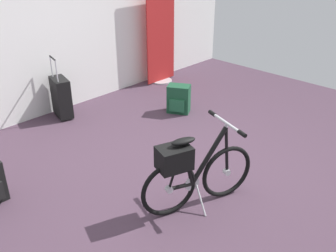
{
  "coord_description": "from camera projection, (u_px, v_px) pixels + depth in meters",
  "views": [
    {
      "loc": [
        -2.5,
        -2.1,
        2.21
      ],
      "look_at": [
        -0.11,
        0.2,
        0.55
      ],
      "focal_mm": 40.93,
      "sensor_mm": 36.0,
      "label": 1
    }
  ],
  "objects": [
    {
      "name": "handbag_on_floor",
      "position": [
        179.0,
        99.0,
        5.25
      ],
      "size": [
        0.32,
        0.36,
        0.39
      ],
      "color": "#19472D",
      "rests_on": "ground_plane"
    },
    {
      "name": "ground_plane",
      "position": [
        189.0,
        176.0,
        3.91
      ],
      "size": [
        6.94,
        6.94,
        0.0
      ],
      "primitive_type": "plane",
      "color": "#473342"
    },
    {
      "name": "folding_bike_foreground",
      "position": [
        192.0,
        171.0,
        3.31
      ],
      "size": [
        1.07,
        0.56,
        0.79
      ],
      "color": "black",
      "rests_on": "ground_plane"
    },
    {
      "name": "rolling_suitcase",
      "position": [
        61.0,
        97.0,
        5.07
      ],
      "size": [
        0.27,
        0.39,
        0.83
      ],
      "color": "black",
      "rests_on": "ground_plane"
    },
    {
      "name": "floor_banner_stand",
      "position": [
        161.0,
        35.0,
        6.1
      ],
      "size": [
        0.6,
        0.36,
        1.72
      ],
      "color": "#B7B7BC",
      "rests_on": "ground_plane"
    }
  ]
}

